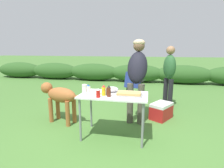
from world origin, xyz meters
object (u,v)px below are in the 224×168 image
object	(u,v)px
dog	(59,96)
cooler_box	(161,111)
bbq_sauce_bottle	(109,91)
standing_person_in_gray_fleece	(169,72)
paper_cup_stack	(85,90)
camp_chair_green_behind_table	(134,84)
plate_stack	(98,92)
mayo_bottle	(88,89)
mustard_bottle	(104,90)
folding_table	(114,99)
food_tray	(129,94)
standing_person_in_red_jacket	(137,72)
beer_bottle	(108,90)
ketchup_bottle	(98,93)
mixing_bowl	(112,89)

from	to	relation	value
dog	cooler_box	distance (m)	2.15
bbq_sauce_bottle	standing_person_in_gray_fleece	xyz separation A→B (m)	(1.09, 1.89, 0.09)
paper_cup_stack	camp_chair_green_behind_table	bearing A→B (deg)	76.06
plate_stack	mayo_bottle	world-z (taller)	mayo_bottle
paper_cup_stack	dog	size ratio (longest dim) A/B	0.17
mustard_bottle	bbq_sauce_bottle	size ratio (longest dim) A/B	0.94
folding_table	food_tray	distance (m)	0.27
paper_cup_stack	standing_person_in_red_jacket	distance (m)	1.19
bbq_sauce_bottle	cooler_box	distance (m)	1.57
plate_stack	beer_bottle	distance (m)	0.19
paper_cup_stack	bbq_sauce_bottle	distance (m)	0.39
ketchup_bottle	standing_person_in_red_jacket	size ratio (longest dim) A/B	0.09
standing_person_in_red_jacket	cooler_box	world-z (taller)	standing_person_in_red_jacket
folding_table	food_tray	bearing A→B (deg)	-5.45
mixing_bowl	standing_person_in_red_jacket	bearing A→B (deg)	54.73
ketchup_bottle	cooler_box	bearing A→B (deg)	48.89
mustard_bottle	paper_cup_stack	bearing A→B (deg)	-169.00
plate_stack	standing_person_in_gray_fleece	world-z (taller)	standing_person_in_gray_fleece
plate_stack	paper_cup_stack	xyz separation A→B (m)	(-0.17, -0.18, 0.07)
mustard_bottle	standing_person_in_gray_fleece	bearing A→B (deg)	57.29
standing_person_in_red_jacket	cooler_box	bearing A→B (deg)	30.05
folding_table	cooler_box	world-z (taller)	folding_table
camp_chair_green_behind_table	cooler_box	size ratio (longest dim) A/B	1.44
paper_cup_stack	dog	bearing A→B (deg)	144.79
mayo_bottle	standing_person_in_gray_fleece	distance (m)	2.28
folding_table	standing_person_in_red_jacket	size ratio (longest dim) A/B	0.66
paper_cup_stack	cooler_box	distance (m)	1.83
paper_cup_stack	camp_chair_green_behind_table	size ratio (longest dim) A/B	0.21
ketchup_bottle	bbq_sauce_bottle	xyz separation A→B (m)	(0.15, 0.08, 0.02)
food_tray	camp_chair_green_behind_table	size ratio (longest dim) A/B	0.51
camp_chair_green_behind_table	dog	bearing A→B (deg)	-112.32
food_tray	beer_bottle	size ratio (longest dim) A/B	3.09
beer_bottle	standing_person_in_red_jacket	size ratio (longest dim) A/B	0.08
mustard_bottle	standing_person_in_red_jacket	bearing A→B (deg)	60.33
mixing_bowl	bbq_sauce_bottle	world-z (taller)	bbq_sauce_bottle
standing_person_in_gray_fleece	paper_cup_stack	bearing A→B (deg)	-68.75
cooler_box	mustard_bottle	bearing A→B (deg)	-11.39
mayo_bottle	dog	world-z (taller)	mayo_bottle
bbq_sauce_bottle	beer_bottle	size ratio (longest dim) A/B	1.34
food_tray	cooler_box	size ratio (longest dim) A/B	0.73
cooler_box	mayo_bottle	bearing A→B (deg)	-22.62
food_tray	dog	xyz separation A→B (m)	(-1.44, 0.39, -0.23)
mustard_bottle	camp_chair_green_behind_table	xyz separation A→B (m)	(0.30, 2.36, -0.35)
ketchup_bottle	beer_bottle	size ratio (longest dim) A/B	1.06
bbq_sauce_bottle	standing_person_in_gray_fleece	distance (m)	2.19
dog	camp_chair_green_behind_table	size ratio (longest dim) A/B	1.26
food_tray	bbq_sauce_bottle	bearing A→B (deg)	-158.26
plate_stack	camp_chair_green_behind_table	world-z (taller)	camp_chair_green_behind_table
paper_cup_stack	mayo_bottle	xyz separation A→B (m)	(-0.01, 0.19, -0.02)
camp_chair_green_behind_table	ketchup_bottle	bearing A→B (deg)	-84.98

